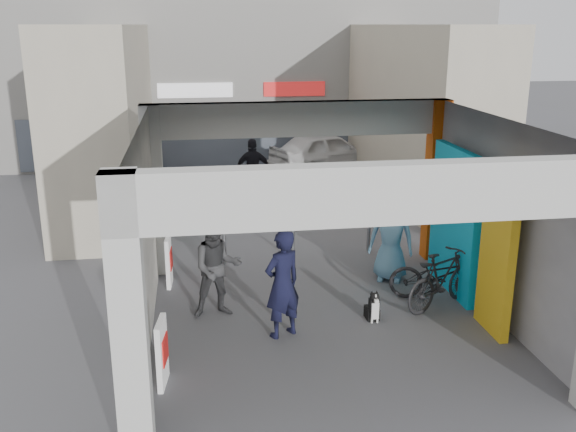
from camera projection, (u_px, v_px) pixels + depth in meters
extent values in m
plane|color=#525256|center=(317.00, 301.00, 12.06)|extent=(90.00, 90.00, 0.00)
cube|color=#B6B7B2|center=(129.00, 320.00, 7.34)|extent=(0.40, 0.40, 3.50)
cube|color=#B6B7B2|center=(154.00, 191.00, 13.02)|extent=(0.40, 0.40, 3.50)
cube|color=#C64D0B|center=(436.00, 181.00, 13.88)|extent=(0.40, 0.40, 3.50)
plane|color=silver|center=(145.00, 238.00, 10.18)|extent=(0.00, 6.40, 6.40)
plane|color=#9F9FA4|center=(500.00, 221.00, 11.04)|extent=(0.00, 6.40, 6.40)
cube|color=#0DABD7|center=(454.00, 221.00, 12.24)|extent=(0.15, 2.00, 2.80)
cube|color=yellow|center=(498.00, 253.00, 10.53)|extent=(0.15, 1.00, 2.80)
plane|color=#AFAEAA|center=(332.00, 124.00, 10.11)|extent=(6.40, 6.40, 0.00)
cube|color=#B6B7B2|center=(299.00, 119.00, 13.10)|extent=(6.40, 0.30, 0.70)
cube|color=#B6B7B2|center=(388.00, 193.00, 7.32)|extent=(6.40, 0.30, 0.70)
cube|color=silver|center=(298.00, 120.00, 13.27)|extent=(4.20, 0.05, 0.55)
cube|color=white|center=(247.00, 52.00, 24.17)|extent=(18.00, 4.00, 8.00)
cube|color=#515966|center=(253.00, 140.00, 23.09)|extent=(16.20, 0.06, 1.80)
cube|color=white|center=(195.00, 90.00, 22.30)|extent=(2.60, 0.06, 0.50)
cube|color=red|center=(294.00, 89.00, 22.80)|extent=(2.20, 0.06, 0.50)
cube|color=#B3AA95|center=(107.00, 118.00, 17.80)|extent=(2.00, 9.00, 5.00)
cube|color=#B3AA95|center=(418.00, 112.00, 19.09)|extent=(2.00, 9.00, 5.00)
cylinder|color=gray|center=(224.00, 245.00, 13.89)|extent=(0.09, 0.09, 0.82)
cylinder|color=gray|center=(293.00, 240.00, 14.07)|extent=(0.09, 0.09, 0.93)
cylinder|color=gray|center=(369.00, 232.00, 14.60)|extent=(0.09, 0.09, 0.93)
cube|color=silver|center=(162.00, 353.00, 9.15)|extent=(0.15, 0.56, 1.00)
cube|color=red|center=(165.00, 350.00, 9.14)|extent=(0.09, 0.39, 0.40)
cube|color=silver|center=(169.00, 261.00, 12.69)|extent=(0.11, 0.55, 1.00)
cube|color=red|center=(171.00, 259.00, 12.68)|extent=(0.06, 0.39, 0.40)
cylinder|color=#A2A2A7|center=(241.00, 209.00, 16.82)|extent=(0.06, 0.06, 0.73)
cylinder|color=#A2A2A7|center=(241.00, 221.00, 16.92)|extent=(0.44, 0.44, 0.02)
cylinder|color=#A2A2A7|center=(241.00, 195.00, 16.72)|extent=(0.71, 0.71, 0.05)
cube|color=#A2A2A7|center=(218.00, 217.00, 16.58)|extent=(0.38, 0.38, 0.45)
cube|color=#A2A2A7|center=(218.00, 198.00, 16.63)|extent=(0.38, 0.05, 0.45)
cube|color=#A2A2A7|center=(258.00, 208.00, 17.41)|extent=(0.38, 0.38, 0.45)
cube|color=#A2A2A7|center=(257.00, 190.00, 17.45)|extent=(0.38, 0.05, 0.45)
cube|color=#A2A2A7|center=(228.00, 208.00, 17.39)|extent=(0.38, 0.38, 0.45)
cube|color=#A2A2A7|center=(227.00, 190.00, 17.43)|extent=(0.38, 0.05, 0.45)
cube|color=black|center=(186.00, 215.00, 16.96)|extent=(1.33, 0.66, 0.33)
cube|color=#1B5F26|center=(185.00, 211.00, 16.76)|extent=(1.11, 0.39, 0.20)
cube|color=#1B5F26|center=(185.00, 201.00, 16.85)|extent=(1.11, 0.39, 0.20)
cube|color=#1B5F26|center=(185.00, 191.00, 16.94)|extent=(1.11, 0.39, 0.20)
cube|color=#1B5F26|center=(284.00, 196.00, 18.97)|extent=(0.52, 0.44, 0.28)
cube|color=#274890|center=(284.00, 186.00, 18.89)|extent=(0.52, 0.44, 0.28)
cube|color=black|center=(372.00, 313.00, 11.33)|extent=(0.21, 0.28, 0.21)
cube|color=black|center=(374.00, 307.00, 11.18)|extent=(0.17, 0.14, 0.32)
cube|color=silver|center=(375.00, 311.00, 11.11)|extent=(0.13, 0.03, 0.30)
cylinder|color=silver|center=(372.00, 316.00, 11.15)|extent=(0.04, 0.04, 0.25)
cylinder|color=silver|center=(377.00, 316.00, 11.17)|extent=(0.04, 0.04, 0.25)
sphere|color=black|center=(375.00, 297.00, 11.10)|extent=(0.17, 0.17, 0.17)
cube|color=silver|center=(376.00, 300.00, 11.02)|extent=(0.07, 0.11, 0.05)
cone|color=black|center=(372.00, 293.00, 11.11)|extent=(0.06, 0.06, 0.07)
cone|color=black|center=(377.00, 292.00, 11.12)|extent=(0.06, 0.06, 0.07)
imported|color=black|center=(282.00, 284.00, 10.49)|extent=(0.80, 0.71, 1.85)
imported|color=#363739|center=(217.00, 268.00, 11.25)|extent=(0.94, 0.77, 1.81)
imported|color=#639BC1|center=(391.00, 237.00, 12.86)|extent=(1.04, 0.87, 1.81)
imported|color=black|center=(253.00, 170.00, 18.69)|extent=(1.09, 0.48, 1.84)
imported|color=black|center=(439.00, 275.00, 12.04)|extent=(1.96, 1.09, 0.98)
imported|color=black|center=(442.00, 279.00, 11.68)|extent=(1.84, 1.34, 1.09)
imported|color=silver|center=(326.00, 151.00, 22.65)|extent=(4.43, 3.05, 1.40)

